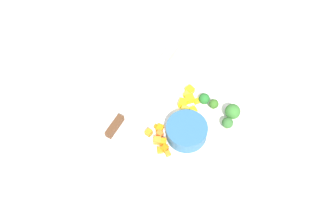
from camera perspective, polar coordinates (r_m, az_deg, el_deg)
name	(u,v)px	position (r m, az deg, el deg)	size (l,w,h in m)	color
ground_plane	(168,116)	(0.96, 0.00, -0.67)	(4.00, 4.00, 0.00)	#A19B8B
cutting_board	(168,115)	(0.95, 0.00, -0.49)	(0.44, 0.34, 0.01)	white
prep_bowl	(187,131)	(0.90, 2.98, -3.04)	(0.10, 0.10, 0.04)	#2E5F86
chef_knife	(133,102)	(0.96, -5.62, 1.63)	(0.09, 0.36, 0.02)	silver
carrot_dice_0	(149,133)	(0.91, -3.08, -3.28)	(0.02, 0.02, 0.02)	orange
carrot_dice_1	(160,150)	(0.89, -1.30, -6.08)	(0.01, 0.01, 0.01)	orange
carrot_dice_2	(165,148)	(0.89, -0.53, -5.80)	(0.02, 0.01, 0.01)	orange
carrot_dice_3	(160,128)	(0.92, -1.30, -2.58)	(0.02, 0.02, 0.01)	orange
carrot_dice_4	(156,140)	(0.90, -1.93, -4.49)	(0.02, 0.02, 0.02)	orange
carrot_dice_5	(158,133)	(0.91, -1.55, -3.41)	(0.01, 0.02, 0.02)	orange
carrot_dice_6	(168,154)	(0.89, -0.03, -6.62)	(0.01, 0.01, 0.01)	orange
carrot_dice_7	(163,142)	(0.90, -0.76, -4.76)	(0.02, 0.02, 0.02)	orange
carrot_dice_8	(156,127)	(0.92, -1.89, -2.32)	(0.01, 0.01, 0.01)	orange
pepper_dice_0	(193,111)	(0.95, 4.03, 0.23)	(0.02, 0.02, 0.02)	yellow
pepper_dice_1	(183,103)	(0.95, 2.35, 1.39)	(0.02, 0.02, 0.02)	yellow
pepper_dice_2	(197,101)	(0.96, 4.57, 1.70)	(0.01, 0.01, 0.01)	yellow
pepper_dice_3	(190,99)	(0.96, 3.47, 2.10)	(0.02, 0.02, 0.02)	yellow
pepper_dice_4	(190,90)	(0.98, 3.49, 3.52)	(0.02, 0.02, 0.02)	yellow
pepper_dice_5	(188,94)	(0.97, 3.15, 2.80)	(0.02, 0.02, 0.01)	yellow
pepper_dice_6	(185,110)	(0.94, 2.70, 0.27)	(0.02, 0.02, 0.02)	yellow
broccoli_floret_0	(214,104)	(0.95, 7.29, 1.26)	(0.03, 0.03, 0.03)	#96B065
broccoli_floret_1	(233,112)	(0.94, 10.22, 0.06)	(0.04, 0.04, 0.05)	#88C463
broccoli_floret_2	(204,99)	(0.96, 5.78, 2.11)	(0.03, 0.03, 0.03)	#97BD62
broccoli_floret_3	(227,123)	(0.92, 9.43, -1.75)	(0.03, 0.03, 0.04)	#98AC64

